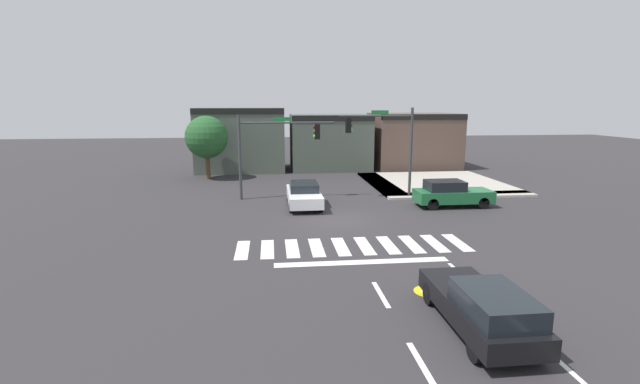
{
  "coord_description": "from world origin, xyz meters",
  "views": [
    {
      "loc": [
        -3.43,
        -22.71,
        6.03
      ],
      "look_at": [
        -0.82,
        0.93,
        1.33
      ],
      "focal_mm": 25.18,
      "sensor_mm": 36.0,
      "label": 1
    }
  ],
  "objects_px": {
    "traffic_signal_northwest": "(276,141)",
    "car_white": "(304,194)",
    "roadside_tree": "(206,137)",
    "car_green": "(451,193)",
    "traffic_signal_northeast": "(384,137)",
    "car_black": "(482,307)"
  },
  "relations": [
    {
      "from": "car_black",
      "to": "car_white",
      "type": "height_order",
      "value": "car_black"
    },
    {
      "from": "traffic_signal_northwest",
      "to": "car_white",
      "type": "height_order",
      "value": "traffic_signal_northwest"
    },
    {
      "from": "car_white",
      "to": "car_green",
      "type": "xyz_separation_m",
      "value": [
        8.66,
        -1.15,
        0.08
      ]
    },
    {
      "from": "traffic_signal_northeast",
      "to": "car_black",
      "type": "relative_size",
      "value": 1.25
    },
    {
      "from": "car_green",
      "to": "car_black",
      "type": "bearing_deg",
      "value": -109.33
    },
    {
      "from": "traffic_signal_northwest",
      "to": "roadside_tree",
      "type": "xyz_separation_m",
      "value": [
        -5.43,
        8.23,
        -0.33
      ]
    },
    {
      "from": "traffic_signal_northeast",
      "to": "car_white",
      "type": "height_order",
      "value": "traffic_signal_northeast"
    },
    {
      "from": "car_white",
      "to": "roadside_tree",
      "type": "xyz_separation_m",
      "value": [
        -6.99,
        10.53,
        2.67
      ]
    },
    {
      "from": "traffic_signal_northeast",
      "to": "roadside_tree",
      "type": "height_order",
      "value": "traffic_signal_northeast"
    },
    {
      "from": "traffic_signal_northeast",
      "to": "car_white",
      "type": "relative_size",
      "value": 1.22
    },
    {
      "from": "traffic_signal_northeast",
      "to": "car_black",
      "type": "bearing_deg",
      "value": 84.47
    },
    {
      "from": "traffic_signal_northwest",
      "to": "car_black",
      "type": "bearing_deg",
      "value": -74.02
    },
    {
      "from": "car_white",
      "to": "traffic_signal_northeast",
      "type": "bearing_deg",
      "value": 108.58
    },
    {
      "from": "car_green",
      "to": "roadside_tree",
      "type": "bearing_deg",
      "value": 143.27
    },
    {
      "from": "car_white",
      "to": "roadside_tree",
      "type": "bearing_deg",
      "value": -146.41
    },
    {
      "from": "traffic_signal_northeast",
      "to": "roadside_tree",
      "type": "xyz_separation_m",
      "value": [
        -12.25,
        8.76,
        -0.56
      ]
    },
    {
      "from": "traffic_signal_northeast",
      "to": "traffic_signal_northwest",
      "type": "bearing_deg",
      "value": -4.45
    },
    {
      "from": "traffic_signal_northwest",
      "to": "car_black",
      "type": "distance_m",
      "value": 18.91
    },
    {
      "from": "car_black",
      "to": "traffic_signal_northwest",
      "type": "bearing_deg",
      "value": 15.98
    },
    {
      "from": "traffic_signal_northwest",
      "to": "car_white",
      "type": "xyz_separation_m",
      "value": [
        1.56,
        -2.3,
        -3.0
      ]
    },
    {
      "from": "traffic_signal_northeast",
      "to": "roadside_tree",
      "type": "relative_size",
      "value": 1.13
    },
    {
      "from": "roadside_tree",
      "to": "traffic_signal_northwest",
      "type": "bearing_deg",
      "value": -56.59
    }
  ]
}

